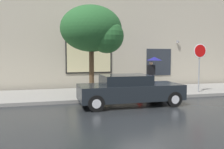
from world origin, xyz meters
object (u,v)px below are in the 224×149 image
at_px(stop_sign, 200,58).
at_px(street_tree, 94,30).
at_px(parked_car, 129,90).
at_px(pedestrian_with_umbrella, 153,63).
at_px(fire_hydrant, 140,87).

bearing_deg(stop_sign, street_tree, 173.43).
height_order(street_tree, stop_sign, street_tree).
height_order(parked_car, pedestrian_with_umbrella, pedestrian_with_umbrella).
distance_m(pedestrian_with_umbrella, stop_sign, 2.92).
distance_m(parked_car, street_tree, 3.72).
height_order(fire_hydrant, stop_sign, stop_sign).
bearing_deg(pedestrian_with_umbrella, street_tree, -156.57).
relative_size(parked_car, pedestrian_with_umbrella, 2.31).
xyz_separation_m(fire_hydrant, street_tree, (-2.25, 0.59, 2.87)).
relative_size(street_tree, stop_sign, 1.72).
bearing_deg(parked_car, stop_sign, 19.37).
bearing_deg(street_tree, parked_car, -64.83).
bearing_deg(parked_car, street_tree, 115.17).
distance_m(fire_hydrant, pedestrian_with_umbrella, 3.16).
xyz_separation_m(pedestrian_with_umbrella, street_tree, (-4.06, -1.76, 1.75)).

